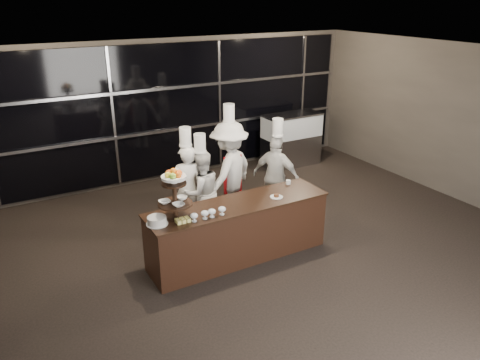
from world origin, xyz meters
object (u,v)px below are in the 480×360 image
display_stand (174,190)px  display_case (291,137)px  buffet_counter (238,230)px  chef_a (188,188)px  chef_c (229,172)px  layer_cake (157,221)px  chef_b (201,191)px  chef_d (276,176)px

display_stand → display_case: size_ratio=0.54×
buffet_counter → display_stand: bearing=-180.0°
chef_a → chef_c: size_ratio=0.87×
buffet_counter → layer_cake: bearing=-177.8°
layer_cake → display_stand: bearing=9.6°
display_case → chef_c: size_ratio=0.65×
display_case → chef_b: chef_b is taller
display_stand → chef_c: chef_c is taller
chef_a → chef_c: bearing=3.0°
chef_b → chef_d: size_ratio=0.95×
buffet_counter → display_case: size_ratio=2.05×
buffet_counter → chef_a: size_ratio=1.53×
buffet_counter → display_stand: display_stand is taller
buffet_counter → display_case: 4.43m
display_stand → chef_d: 2.55m
buffet_counter → display_stand: 1.33m
chef_c → chef_a: bearing=-177.0°
chef_b → chef_d: chef_d is taller
chef_d → layer_cake: bearing=-159.3°
display_stand → chef_b: 1.50m
display_case → chef_b: 3.86m
buffet_counter → chef_b: (-0.12, 1.06, 0.27)m
layer_cake → chef_b: 1.64m
chef_b → chef_c: size_ratio=0.82×
chef_b → chef_c: chef_c is taller
display_stand → chef_c: (1.51, 1.22, -0.42)m
chef_b → display_stand: bearing=-129.9°
buffet_counter → chef_c: (0.51, 1.22, 0.46)m
display_stand → chef_c: bearing=38.9°
display_stand → layer_cake: bearing=-170.4°
buffet_counter → chef_b: 1.10m
chef_d → buffet_counter: bearing=-144.5°
display_case → chef_d: 2.85m
layer_cake → chef_c: size_ratio=0.14×
display_case → chef_a: 3.98m
chef_a → chef_b: (0.20, -0.12, -0.07)m
display_stand → chef_a: chef_a is taller
layer_cake → display_case: display_case is taller
buffet_counter → layer_cake: size_ratio=9.47×
display_case → chef_b: bearing=-148.4°
chef_b → display_case: bearing=31.6°
display_case → chef_c: 3.26m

